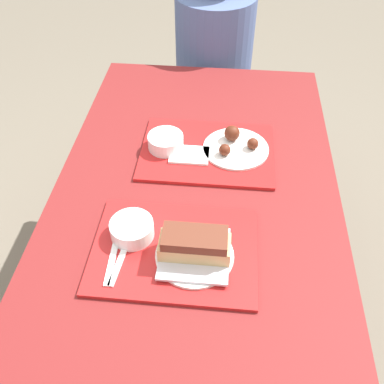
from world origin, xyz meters
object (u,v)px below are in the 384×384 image
Objects in this scene: tray_near at (175,250)px; wings_plate_far at (235,145)px; bowl_coleslaw_near at (132,228)px; brisket_sandwich_plate at (195,248)px; person_seated_across at (215,45)px; bowl_coleslaw_far at (166,141)px; tray_far at (207,152)px.

wings_plate_far is (0.15, 0.43, 0.02)m from tray_near.
tray_near is 3.72× the size of bowl_coleslaw_near.
brisket_sandwich_plate is 0.28× the size of person_seated_across.
bowl_coleslaw_far reaches higher than tray_near.
person_seated_across reaches higher than tray_far.
tray_far is at bearing -0.77° from bowl_coleslaw_far.
tray_far is at bearing 82.18° from tray_near.
person_seated_across is at bearing 81.42° from bowl_coleslaw_far.
wings_plate_far is (0.09, 0.45, -0.02)m from brisket_sandwich_plate.
brisket_sandwich_plate reaches higher than wings_plate_far.
tray_near is 0.60× the size of person_seated_across.
person_seated_across is at bearing 98.30° from wings_plate_far.
bowl_coleslaw_near is at bearing 163.03° from tray_near.
brisket_sandwich_plate is 0.94× the size of wings_plate_far.
tray_far is 0.60× the size of person_seated_across.
brisket_sandwich_plate is (0.06, -0.02, 0.04)m from tray_near.
tray_near is 0.42m from bowl_coleslaw_far.
wings_plate_far is 0.30× the size of person_seated_across.
bowl_coleslaw_near is 0.16× the size of person_seated_across.
bowl_coleslaw_near is at bearing -114.90° from tray_far.
bowl_coleslaw_near and bowl_coleslaw_far have the same top height.
bowl_coleslaw_near is (-0.12, 0.04, 0.03)m from tray_near.
bowl_coleslaw_far is (-0.14, 0.43, -0.01)m from brisket_sandwich_plate.
tray_near is 0.46m from wings_plate_far.
tray_near is at bearing -91.78° from person_seated_across.
wings_plate_far reaches higher than tray_far.
person_seated_across reaches higher than brisket_sandwich_plate.
tray_near is 0.07m from brisket_sandwich_plate.
bowl_coleslaw_near is (-0.18, -0.38, 0.03)m from tray_far.
brisket_sandwich_plate is at bearing -18.85° from tray_near.
tray_far is 2.01× the size of wings_plate_far.
person_seated_across is (-0.02, 1.22, -0.05)m from brisket_sandwich_plate.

